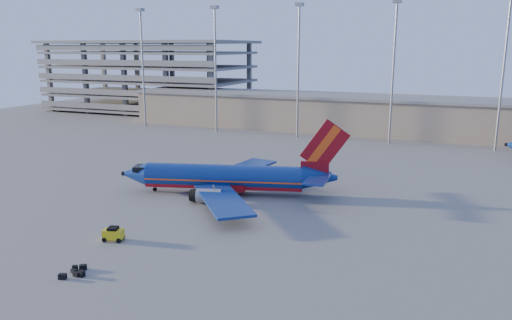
% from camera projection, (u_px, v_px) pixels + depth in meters
% --- Properties ---
extents(ground, '(220.00, 220.00, 0.00)m').
position_uv_depth(ground, '(229.00, 195.00, 67.71)').
color(ground, slate).
rests_on(ground, ground).
extents(terminal_building, '(122.00, 16.00, 8.50)m').
position_uv_depth(terminal_building, '(375.00, 114.00, 115.39)').
color(terminal_building, gray).
rests_on(terminal_building, ground).
extents(parking_garage, '(62.00, 32.00, 21.40)m').
position_uv_depth(parking_garage, '(150.00, 73.00, 154.85)').
color(parking_garage, slate).
rests_on(parking_garage, ground).
extents(light_mast_row, '(101.60, 1.60, 28.65)m').
position_uv_depth(light_mast_row, '(345.00, 57.00, 103.47)').
color(light_mast_row, gray).
rests_on(light_mast_row, ground).
extents(aircraft_main, '(30.46, 28.89, 10.54)m').
position_uv_depth(aircraft_main, '(229.00, 178.00, 67.55)').
color(aircraft_main, navy).
rests_on(aircraft_main, ground).
extents(baggage_tug, '(2.30, 1.74, 1.47)m').
position_uv_depth(baggage_tug, '(113.00, 234.00, 51.44)').
color(baggage_tug, yellow).
rests_on(baggage_tug, ground).
extents(luggage_pile, '(1.96, 2.77, 0.55)m').
position_uv_depth(luggage_pile, '(75.00, 272.00, 43.91)').
color(luggage_pile, black).
rests_on(luggage_pile, ground).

